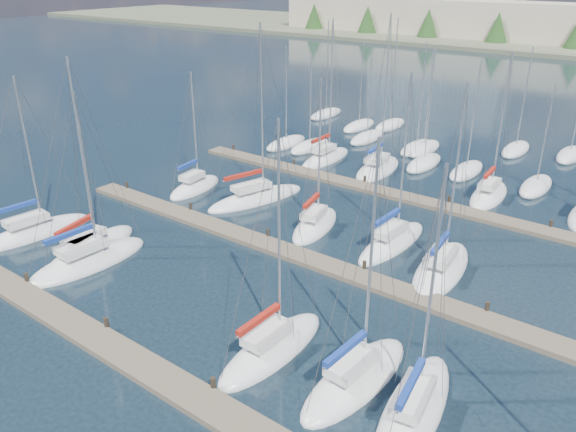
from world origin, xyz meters
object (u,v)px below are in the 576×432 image
Objects in this scene: sailboat_o at (378,169)px; sailboat_n at (325,158)px; sailboat_j at (315,225)px; sailboat_l at (441,269)px; sailboat_h at (195,187)px; sailboat_c at (89,260)px; sailboat_p at (489,195)px; sailboat_i at (256,198)px; sailboat_a at (34,232)px; sailboat_d at (272,348)px; sailboat_k at (392,242)px; sailboat_f at (413,410)px; sailboat_b at (91,250)px; sailboat_e at (356,378)px.

sailboat_n is at bearing 177.06° from sailboat_o.
sailboat_j is 0.92× the size of sailboat_l.
sailboat_c is (4.10, -13.88, -0.00)m from sailboat_h.
sailboat_o is at bearing 174.08° from sailboat_p.
sailboat_j is at bearing 4.82° from sailboat_i.
sailboat_h is at bearing -133.73° from sailboat_o.
sailboat_p reaches higher than sailboat_a.
sailboat_a is 1.12× the size of sailboat_h.
sailboat_d is 1.01× the size of sailboat_k.
sailboat_o is 1.19× the size of sailboat_k.
sailboat_p reaches higher than sailboat_f.
sailboat_p reaches higher than sailboat_k.
sailboat_p is (10.96, -0.34, -0.00)m from sailboat_o.
sailboat_a is 0.96× the size of sailboat_k.
sailboat_p is at bearing 60.89° from sailboat_c.
sailboat_b is at bearing 13.50° from sailboat_a.
sailboat_h is 30.74m from sailboat_f.
sailboat_l is at bearing -9.54° from sailboat_h.
sailboat_c is (6.96, -0.18, -0.00)m from sailboat_a.
sailboat_p is at bearing 90.67° from sailboat_l.
sailboat_d is 0.91× the size of sailboat_c.
sailboat_h is 27.83m from sailboat_e.
sailboat_i reaches higher than sailboat_f.
sailboat_o is at bearing 80.01° from sailboat_c.
sailboat_d is 15.34m from sailboat_j.
sailboat_c is (-17.46, -27.80, -0.01)m from sailboat_p.
sailboat_o reaches higher than sailboat_a.
sailboat_n reaches higher than sailboat_d.
sailboat_i is (-13.84, 15.21, 0.00)m from sailboat_d.
sailboat_o is 30.83m from sailboat_e.
sailboat_h is at bearing 166.23° from sailboat_j.
sailboat_b is (2.86, -12.86, -0.01)m from sailboat_h.
sailboat_l is (3.62, 13.17, -0.01)m from sailboat_d.
sailboat_k is (8.53, -13.49, -0.00)m from sailboat_o.
sailboat_h is at bearing -151.30° from sailboat_i.
sailboat_a is 0.81× the size of sailboat_i.
sailboat_n is 35.63m from sailboat_f.
sailboat_f is at bearing -1.21° from sailboat_e.
sailboat_c is 23.50m from sailboat_f.
sailboat_k is 6.13m from sailboat_j.
sailboat_k is at bearing -43.71° from sailboat_n.
sailboat_i is at bearing 132.73° from sailboat_d.
sailboat_k is at bearing -5.49° from sailboat_h.
sailboat_b is (-24.73, 0.68, -0.01)m from sailboat_f.
sailboat_n is 1.13× the size of sailboat_p.
sailboat_d is 1.00× the size of sailboat_l.
sailboat_b is (-3.13, -14.18, -0.02)m from sailboat_i.
sailboat_f is (7.76, 0.35, -0.01)m from sailboat_d.
sailboat_h is at bearing 83.43° from sailboat_a.
sailboat_i is 1.18× the size of sailboat_p.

